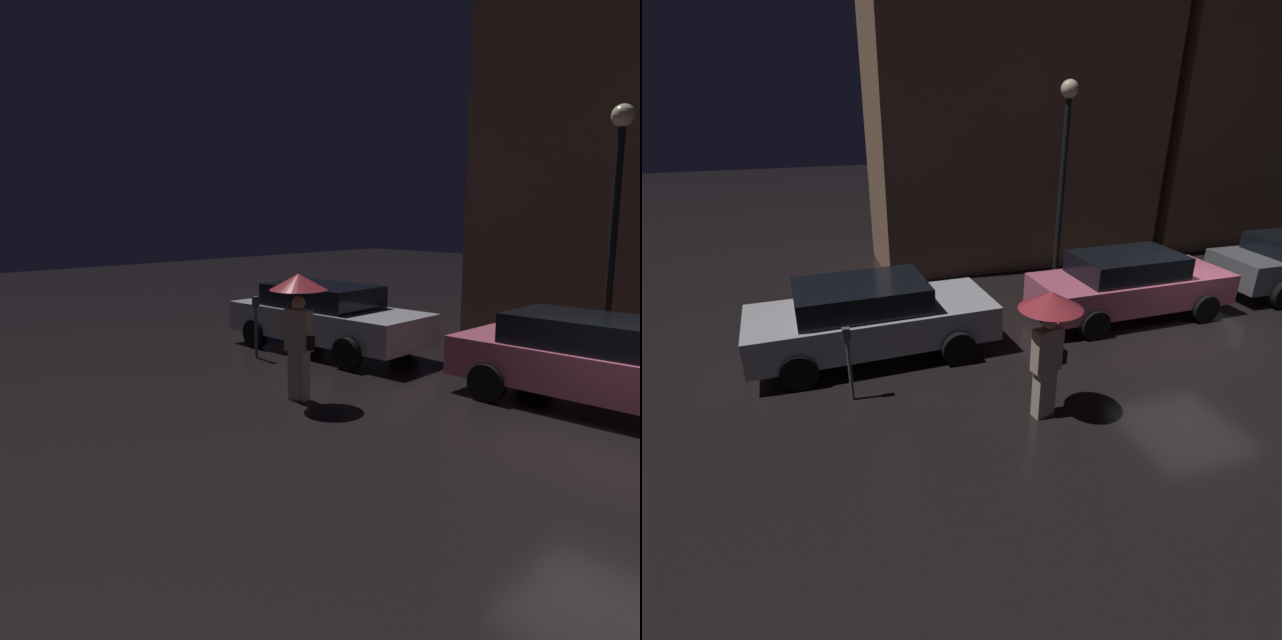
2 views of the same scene
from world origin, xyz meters
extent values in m
plane|color=black|center=(0.00, 0.00, 0.00)|extent=(60.00, 60.00, 0.00)
cube|color=#B7B7BF|center=(-6.70, 1.29, 0.65)|extent=(4.64, 1.98, 0.66)
cube|color=black|center=(-6.88, 1.29, 1.22)|extent=(2.44, 1.68, 0.48)
cylinder|color=black|center=(-5.28, 2.19, 0.32)|extent=(0.65, 0.22, 0.65)
cylinder|color=black|center=(-5.28, 0.38, 0.32)|extent=(0.65, 0.22, 0.65)
cylinder|color=black|center=(-8.12, 2.19, 0.32)|extent=(0.65, 0.22, 0.65)
cylinder|color=black|center=(-8.12, 0.38, 0.32)|extent=(0.65, 0.22, 0.65)
cube|color=#DB6684|center=(-0.93, 1.36, 0.65)|extent=(4.45, 1.71, 0.66)
cube|color=black|center=(-1.11, 1.36, 1.22)|extent=(2.32, 1.49, 0.48)
cylinder|color=black|center=(-2.31, 2.20, 0.31)|extent=(0.63, 0.22, 0.63)
cylinder|color=black|center=(-2.31, 0.53, 0.31)|extent=(0.63, 0.22, 0.63)
cube|color=beige|center=(-4.53, -1.60, 0.41)|extent=(0.34, 0.26, 0.82)
cube|color=#D1B293|center=(-4.53, -1.60, 1.16)|extent=(0.47, 0.28, 0.68)
sphere|color=tan|center=(-4.53, -1.60, 1.61)|extent=(0.22, 0.22, 0.22)
cylinder|color=black|center=(-4.53, -1.60, 1.42)|extent=(0.02, 0.02, 0.80)
cone|color=#B2333D|center=(-4.53, -1.60, 1.95)|extent=(0.94, 0.94, 0.26)
cube|color=black|center=(-4.28, -1.60, 0.99)|extent=(0.18, 0.13, 0.22)
cylinder|color=#4C5154|center=(-7.32, -0.24, 0.54)|extent=(0.06, 0.06, 1.09)
cube|color=#4C5154|center=(-7.32, -0.24, 1.20)|extent=(0.12, 0.10, 0.22)
cylinder|color=black|center=(-1.64, 3.57, 2.26)|extent=(0.14, 0.14, 4.53)
sphere|color=#F9EAB7|center=(-1.64, 3.57, 4.73)|extent=(0.40, 0.40, 0.40)
camera|label=1|loc=(2.75, -8.29, 3.09)|focal=35.00mm
camera|label=2|loc=(-7.74, -7.44, 4.62)|focal=28.00mm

